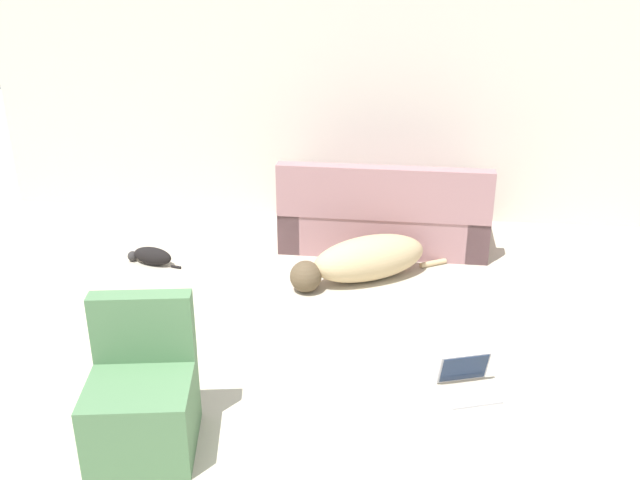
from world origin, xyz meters
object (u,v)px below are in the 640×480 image
(dog, at_px, (363,260))
(cat, at_px, (151,256))
(side_chair, at_px, (143,400))
(laptop_open, at_px, (467,379))
(couch, at_px, (384,217))

(dog, xyz_separation_m, cat, (-1.88, 0.09, -0.11))
(dog, relative_size, side_chair, 1.57)
(dog, relative_size, laptop_open, 3.30)
(couch, xyz_separation_m, dog, (-0.14, -0.80, -0.08))
(cat, bearing_deg, laptop_open, 162.43)
(laptop_open, bearing_deg, cat, 130.26)
(cat, bearing_deg, dog, -169.17)
(laptop_open, bearing_deg, couch, 86.37)
(couch, relative_size, dog, 1.40)
(couch, relative_size, laptop_open, 4.62)
(cat, bearing_deg, couch, -147.10)
(cat, relative_size, side_chair, 0.62)
(dog, bearing_deg, side_chair, 33.77)
(couch, relative_size, cat, 3.57)
(couch, xyz_separation_m, laptop_open, (0.62, -2.30, -0.18))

